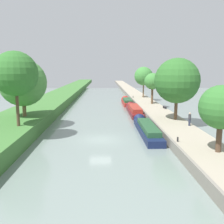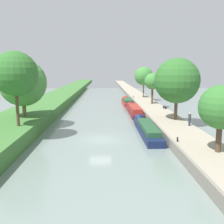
% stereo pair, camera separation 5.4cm
% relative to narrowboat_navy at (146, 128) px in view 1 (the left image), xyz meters
% --- Properties ---
extents(ground_plane, '(160.00, 160.00, 0.00)m').
position_rel_narrowboat_navy_xyz_m(ground_plane, '(-5.77, -3.06, -0.56)').
color(ground_plane, slate).
extents(left_grassy_bank, '(7.52, 260.00, 1.72)m').
position_rel_narrowboat_navy_xyz_m(left_grassy_bank, '(-16.84, -3.06, 0.30)').
color(left_grassy_bank, '#3D7033').
rests_on(left_grassy_bank, ground_plane).
extents(right_towpath, '(4.47, 260.00, 0.96)m').
position_rel_narrowboat_navy_xyz_m(right_towpath, '(3.77, -3.06, -0.08)').
color(right_towpath, '#9E937F').
rests_on(right_towpath, ground_plane).
extents(stone_quay, '(0.25, 260.00, 1.01)m').
position_rel_narrowboat_navy_xyz_m(stone_quay, '(1.41, -3.06, -0.06)').
color(stone_quay, gray).
rests_on(stone_quay, ground_plane).
extents(narrowboat_navy, '(1.89, 13.06, 1.86)m').
position_rel_narrowboat_navy_xyz_m(narrowboat_navy, '(0.00, 0.00, 0.00)').
color(narrowboat_navy, '#141E42').
rests_on(narrowboat_navy, ground_plane).
extents(narrowboat_maroon, '(2.01, 12.43, 2.07)m').
position_rel_narrowboat_navy_xyz_m(narrowboat_maroon, '(0.11, 14.28, 0.05)').
color(narrowboat_maroon, maroon).
rests_on(narrowboat_maroon, ground_plane).
extents(narrowboat_red, '(2.09, 10.30, 1.99)m').
position_rel_narrowboat_navy_xyz_m(narrowboat_red, '(-0.05, 26.85, -0.01)').
color(narrowboat_red, maroon).
rests_on(narrowboat_red, ground_plane).
extents(tree_rightbank_near, '(3.69, 3.69, 5.70)m').
position_rel_narrowboat_navy_xyz_m(tree_rightbank_near, '(4.40, -10.48, 4.22)').
color(tree_rightbank_near, '#4C3828').
rests_on(tree_rightbank_near, right_towpath).
extents(tree_rightbank_midnear, '(6.21, 6.21, 8.51)m').
position_rel_narrowboat_navy_xyz_m(tree_rightbank_midnear, '(4.70, 3.60, 5.79)').
color(tree_rightbank_midnear, brown).
rests_on(tree_rightbank_midnear, right_towpath).
extents(tree_rightbank_midfar, '(3.31, 3.31, 6.24)m').
position_rel_narrowboat_navy_xyz_m(tree_rightbank_midfar, '(4.45, 19.98, 4.93)').
color(tree_rightbank_midfar, brown).
rests_on(tree_rightbank_midfar, right_towpath).
extents(tree_rightbank_far, '(4.57, 4.57, 7.59)m').
position_rel_narrowboat_navy_xyz_m(tree_rightbank_far, '(4.50, 31.97, 5.68)').
color(tree_rightbank_far, brown).
rests_on(tree_rightbank_far, right_towpath).
extents(tree_leftbank_downstream, '(6.20, 6.20, 7.57)m').
position_rel_narrowboat_navy_xyz_m(tree_leftbank_downstream, '(-15.95, 2.60, 5.62)').
color(tree_leftbank_downstream, brown).
rests_on(tree_leftbank_downstream, left_grassy_bank).
extents(tree_leftbank_upstream, '(4.83, 4.83, 8.15)m').
position_rel_narrowboat_navy_xyz_m(tree_leftbank_upstream, '(-14.80, -3.30, 6.88)').
color(tree_leftbank_upstream, '#4C3828').
rests_on(tree_leftbank_upstream, left_grassy_bank).
extents(person_walking, '(0.34, 0.34, 1.66)m').
position_rel_narrowboat_navy_xyz_m(person_walking, '(5.32, -0.42, 1.27)').
color(person_walking, '#282D42').
rests_on(person_walking, right_towpath).
extents(mooring_bollard_near, '(0.16, 0.16, 0.45)m').
position_rel_narrowboat_navy_xyz_m(mooring_bollard_near, '(1.83, -7.35, 0.62)').
color(mooring_bollard_near, black).
rests_on(mooring_bollard_near, right_towpath).
extents(mooring_bollard_far, '(0.16, 0.16, 0.45)m').
position_rel_narrowboat_navy_xyz_m(mooring_bollard_far, '(1.83, 31.01, 0.62)').
color(mooring_bollard_far, black).
rests_on(mooring_bollard_far, right_towpath).
extents(park_bench, '(0.44, 1.50, 0.47)m').
position_rel_narrowboat_navy_xyz_m(park_bench, '(5.55, 13.54, 0.74)').
color(park_bench, '#333338').
rests_on(park_bench, right_towpath).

